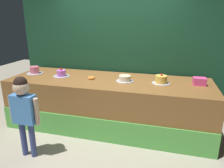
{
  "coord_description": "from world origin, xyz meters",
  "views": [
    {
      "loc": [
        1.02,
        -2.89,
        1.94
      ],
      "look_at": [
        0.13,
        0.35,
        0.9
      ],
      "focal_mm": 33.54,
      "sensor_mm": 36.0,
      "label": 1
    }
  ],
  "objects_px": {
    "child_figure": "(24,106)",
    "cake_far_right": "(161,80)",
    "pink_box": "(200,81)",
    "cake_far_left": "(35,71)",
    "donut": "(91,78)",
    "cake_center_right": "(125,79)",
    "cake_center_left": "(61,74)"
  },
  "relations": [
    {
      "from": "pink_box",
      "to": "cake_center_left",
      "type": "relative_size",
      "value": 0.64
    },
    {
      "from": "child_figure",
      "to": "cake_far_right",
      "type": "bearing_deg",
      "value": 34.27
    },
    {
      "from": "pink_box",
      "to": "donut",
      "type": "distance_m",
      "value": 1.85
    },
    {
      "from": "cake_center_left",
      "to": "cake_center_right",
      "type": "distance_m",
      "value": 1.23
    },
    {
      "from": "donut",
      "to": "cake_center_right",
      "type": "bearing_deg",
      "value": 1.83
    },
    {
      "from": "cake_center_left",
      "to": "child_figure",
      "type": "bearing_deg",
      "value": -87.48
    },
    {
      "from": "cake_far_left",
      "to": "cake_center_left",
      "type": "relative_size",
      "value": 1.05
    },
    {
      "from": "cake_center_right",
      "to": "cake_far_right",
      "type": "distance_m",
      "value": 0.62
    },
    {
      "from": "cake_center_left",
      "to": "cake_center_right",
      "type": "height_order",
      "value": "cake_center_left"
    },
    {
      "from": "child_figure",
      "to": "cake_far_left",
      "type": "bearing_deg",
      "value": 118.16
    },
    {
      "from": "cake_center_right",
      "to": "cake_far_right",
      "type": "relative_size",
      "value": 1.01
    },
    {
      "from": "child_figure",
      "to": "cake_center_right",
      "type": "bearing_deg",
      "value": 45.26
    },
    {
      "from": "pink_box",
      "to": "cake_center_right",
      "type": "height_order",
      "value": "cake_center_right"
    },
    {
      "from": "donut",
      "to": "cake_far_right",
      "type": "relative_size",
      "value": 0.44
    },
    {
      "from": "cake_center_right",
      "to": "cake_center_left",
      "type": "bearing_deg",
      "value": 179.62
    },
    {
      "from": "donut",
      "to": "cake_far_left",
      "type": "height_order",
      "value": "cake_far_left"
    },
    {
      "from": "donut",
      "to": "cake_center_right",
      "type": "relative_size",
      "value": 0.44
    },
    {
      "from": "cake_far_left",
      "to": "cake_center_right",
      "type": "bearing_deg",
      "value": -1.83
    },
    {
      "from": "donut",
      "to": "cake_center_left",
      "type": "xyz_separation_m",
      "value": [
        -0.62,
        0.03,
        0.03
      ]
    },
    {
      "from": "pink_box",
      "to": "cake_far_left",
      "type": "relative_size",
      "value": 0.61
    },
    {
      "from": "donut",
      "to": "cake_center_left",
      "type": "bearing_deg",
      "value": 177.4
    },
    {
      "from": "child_figure",
      "to": "donut",
      "type": "height_order",
      "value": "child_figure"
    },
    {
      "from": "child_figure",
      "to": "cake_far_right",
      "type": "xyz_separation_m",
      "value": [
        1.8,
        1.22,
        0.18
      ]
    },
    {
      "from": "pink_box",
      "to": "cake_far_left",
      "type": "xyz_separation_m",
      "value": [
        -3.08,
        -0.06,
        0.0
      ]
    },
    {
      "from": "child_figure",
      "to": "cake_far_right",
      "type": "distance_m",
      "value": 2.18
    },
    {
      "from": "donut",
      "to": "pink_box",
      "type": "bearing_deg",
      "value": 4.23
    },
    {
      "from": "cake_far_left",
      "to": "cake_far_right",
      "type": "distance_m",
      "value": 2.47
    },
    {
      "from": "child_figure",
      "to": "cake_center_left",
      "type": "height_order",
      "value": "child_figure"
    },
    {
      "from": "pink_box",
      "to": "cake_far_left",
      "type": "height_order",
      "value": "cake_far_left"
    },
    {
      "from": "child_figure",
      "to": "cake_center_left",
      "type": "distance_m",
      "value": 1.21
    },
    {
      "from": "donut",
      "to": "cake_far_left",
      "type": "relative_size",
      "value": 0.41
    },
    {
      "from": "pink_box",
      "to": "donut",
      "type": "xyz_separation_m",
      "value": [
        -1.85,
        -0.14,
        -0.04
      ]
    }
  ]
}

